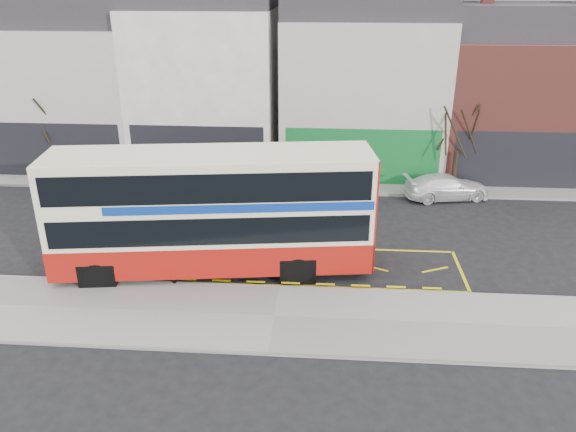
# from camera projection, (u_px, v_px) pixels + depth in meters

# --- Properties ---
(ground) EXTENTS (120.00, 120.00, 0.00)m
(ground) POSITION_uv_depth(u_px,v_px,m) (280.00, 285.00, 21.05)
(ground) COLOR black
(ground) RESTS_ON ground
(pavement) EXTENTS (40.00, 4.00, 0.15)m
(pavement) POSITION_uv_depth(u_px,v_px,m) (274.00, 317.00, 18.92)
(pavement) COLOR gray
(pavement) RESTS_ON ground
(kerb) EXTENTS (40.00, 0.15, 0.15)m
(kerb) POSITION_uv_depth(u_px,v_px,m) (279.00, 288.00, 20.68)
(kerb) COLOR gray
(kerb) RESTS_ON ground
(far_pavement) EXTENTS (50.00, 3.00, 0.15)m
(far_pavement) POSITION_uv_depth(u_px,v_px,m) (297.00, 183.00, 31.09)
(far_pavement) COLOR gray
(far_pavement) RESTS_ON ground
(road_markings) EXTENTS (14.00, 3.40, 0.01)m
(road_markings) POSITION_uv_depth(u_px,v_px,m) (283.00, 264.00, 22.51)
(road_markings) COLOR yellow
(road_markings) RESTS_ON ground
(terrace_far_left) EXTENTS (8.00, 8.01, 10.80)m
(terrace_far_left) POSITION_uv_depth(u_px,v_px,m) (78.00, 81.00, 33.76)
(terrace_far_left) COLOR #BCB6AA
(terrace_far_left) RESTS_ON ground
(terrace_left) EXTENTS (8.00, 8.01, 11.80)m
(terrace_left) POSITION_uv_depth(u_px,v_px,m) (208.00, 74.00, 33.03)
(terrace_left) COLOR white
(terrace_left) RESTS_ON ground
(terrace_green_shop) EXTENTS (9.00, 8.01, 11.30)m
(terrace_green_shop) POSITION_uv_depth(u_px,v_px,m) (362.00, 80.00, 32.53)
(terrace_green_shop) COLOR #BCB6AA
(terrace_green_shop) RESTS_ON ground
(terrace_right) EXTENTS (9.00, 8.01, 10.30)m
(terrace_right) POSITION_uv_depth(u_px,v_px,m) (519.00, 91.00, 32.13)
(terrace_right) COLOR brown
(terrace_right) RESTS_ON ground
(double_decker_bus) EXTENTS (12.23, 4.31, 4.79)m
(double_decker_bus) POSITION_uv_depth(u_px,v_px,m) (213.00, 211.00, 21.13)
(double_decker_bus) COLOR #FDEEC0
(double_decker_bus) RESTS_ON ground
(bus_stop_post) EXTENTS (0.73, 0.18, 2.96)m
(bus_stop_post) POSITION_uv_depth(u_px,v_px,m) (173.00, 240.00, 20.18)
(bus_stop_post) COLOR black
(bus_stop_post) RESTS_ON pavement
(car_silver) EXTENTS (4.06, 1.80, 1.36)m
(car_silver) POSITION_uv_depth(u_px,v_px,m) (159.00, 179.00, 29.95)
(car_silver) COLOR #98989C
(car_silver) RESTS_ON ground
(car_grey) EXTENTS (4.21, 2.01, 1.33)m
(car_grey) POSITION_uv_depth(u_px,v_px,m) (329.00, 189.00, 28.53)
(car_grey) COLOR #393A3F
(car_grey) RESTS_ON ground
(car_white) EXTENTS (4.61, 2.60, 1.26)m
(car_white) POSITION_uv_depth(u_px,v_px,m) (446.00, 187.00, 28.93)
(car_white) COLOR white
(car_white) RESTS_ON ground
(street_tree_left) EXTENTS (2.73, 2.73, 5.89)m
(street_tree_left) POSITION_uv_depth(u_px,v_px,m) (48.00, 106.00, 31.14)
(street_tree_left) COLOR #2D2214
(street_tree_left) RESTS_ON ground
(street_tree_right) EXTENTS (2.75, 2.75, 5.93)m
(street_tree_right) POSITION_uv_depth(u_px,v_px,m) (461.00, 117.00, 28.61)
(street_tree_right) COLOR #2D2214
(street_tree_right) RESTS_ON ground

